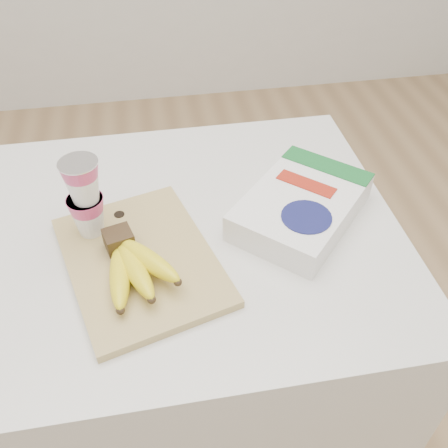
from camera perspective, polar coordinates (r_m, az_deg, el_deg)
name	(u,v)px	position (r m, az deg, el deg)	size (l,w,h in m)	color
table	(144,354)	(1.26, -9.18, -14.42)	(1.06, 0.71, 0.80)	silver
cutting_board	(140,261)	(0.89, -9.53, -4.15)	(0.24, 0.33, 0.02)	tan
bananas	(132,265)	(0.85, -10.42, -4.63)	(0.14, 0.18, 0.06)	#382816
yogurt_stack	(85,196)	(0.90, -15.64, 3.09)	(0.07, 0.07, 0.16)	white
cereal_box	(301,206)	(0.97, 8.82, 2.02)	(0.32, 0.32, 0.06)	white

